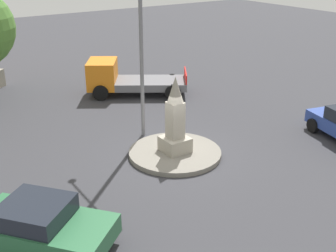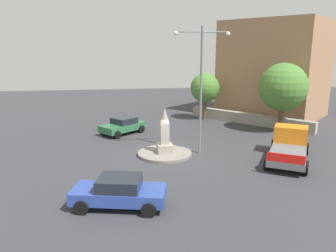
{
  "view_description": "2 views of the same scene",
  "coord_description": "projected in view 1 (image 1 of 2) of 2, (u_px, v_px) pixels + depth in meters",
  "views": [
    {
      "loc": [
        12.58,
        -8.8,
        7.68
      ],
      "look_at": [
        0.81,
        -0.88,
        1.75
      ],
      "focal_mm": 45.85,
      "sensor_mm": 36.0,
      "label": 1
    },
    {
      "loc": [
        3.13,
        20.1,
        6.82
      ],
      "look_at": [
        -0.36,
        -0.81,
        1.82
      ],
      "focal_mm": 33.54,
      "sensor_mm": 36.0,
      "label": 2
    }
  ],
  "objects": [
    {
      "name": "truck_orange_near_island",
      "position": [
        124.0,
        79.0,
        23.88
      ],
      "size": [
        4.72,
        5.68,
        1.92
      ],
      "color": "orange",
      "rests_on": "ground"
    },
    {
      "name": "traffic_island",
      "position": [
        175.0,
        153.0,
        17.09
      ],
      "size": [
        3.68,
        3.68,
        0.19
      ],
      "primitive_type": "cylinder",
      "color": "gray",
      "rests_on": "ground"
    },
    {
      "name": "ground_plane",
      "position": [
        175.0,
        155.0,
        17.12
      ],
      "size": [
        80.0,
        80.0,
        0.0
      ],
      "primitive_type": "plane",
      "color": "#38383D"
    },
    {
      "name": "monument",
      "position": [
        175.0,
        122.0,
        16.57
      ],
      "size": [
        1.01,
        1.01,
        3.06
      ],
      "color": "#9E9687",
      "rests_on": "traffic_island"
    },
    {
      "name": "streetlamp",
      "position": [
        141.0,
        17.0,
        17.02
      ],
      "size": [
        3.71,
        0.28,
        8.44
      ],
      "color": "slate",
      "rests_on": "ground"
    },
    {
      "name": "car_green_approaching",
      "position": [
        41.0,
        225.0,
        11.61
      ],
      "size": [
        4.11,
        3.83,
        1.39
      ],
      "color": "#2D6B42",
      "rests_on": "ground"
    }
  ]
}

